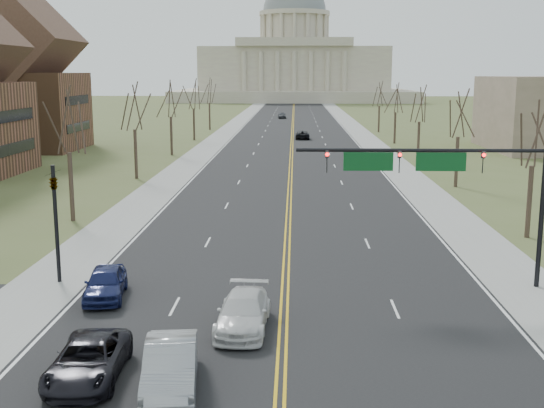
# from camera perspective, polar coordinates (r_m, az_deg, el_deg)

# --- Properties ---
(road) EXTENTS (20.00, 380.00, 0.01)m
(road) POSITION_cam_1_polar(r_m,az_deg,el_deg) (129.84, 1.73, 6.28)
(road) COLOR black
(road) RESTS_ON ground
(cross_road) EXTENTS (120.00, 14.00, 0.01)m
(cross_road) POSITION_cam_1_polar(r_m,az_deg,el_deg) (27.49, 0.89, -11.46)
(cross_road) COLOR black
(cross_road) RESTS_ON ground
(sidewalk_left) EXTENTS (4.00, 380.00, 0.03)m
(sidewalk_left) POSITION_cam_1_polar(r_m,az_deg,el_deg) (130.43, -3.58, 6.29)
(sidewalk_left) COLOR gray
(sidewalk_left) RESTS_ON ground
(sidewalk_right) EXTENTS (4.00, 380.00, 0.03)m
(sidewalk_right) POSITION_cam_1_polar(r_m,az_deg,el_deg) (130.35, 7.05, 6.22)
(sidewalk_right) COLOR gray
(sidewalk_right) RESTS_ON ground
(center_line) EXTENTS (0.42, 380.00, 0.01)m
(center_line) POSITION_cam_1_polar(r_m,az_deg,el_deg) (129.84, 1.73, 6.28)
(center_line) COLOR gold
(center_line) RESTS_ON road
(edge_line_left) EXTENTS (0.15, 380.00, 0.01)m
(edge_line_left) POSITION_cam_1_polar(r_m,az_deg,el_deg) (130.24, -2.61, 6.29)
(edge_line_left) COLOR silver
(edge_line_left) RESTS_ON road
(edge_line_right) EXTENTS (0.15, 380.00, 0.01)m
(edge_line_right) POSITION_cam_1_polar(r_m,az_deg,el_deg) (130.17, 6.08, 6.24)
(edge_line_right) COLOR silver
(edge_line_right) RESTS_ON road
(capitol) EXTENTS (90.00, 60.00, 50.00)m
(capitol) POSITION_cam_1_polar(r_m,az_deg,el_deg) (269.35, 1.87, 11.69)
(capitol) COLOR beige
(capitol) RESTS_ON ground
(signal_mast) EXTENTS (12.12, 0.44, 7.20)m
(signal_mast) POSITION_cam_1_polar(r_m,az_deg,el_deg) (33.98, 13.82, 2.63)
(signal_mast) COLOR black
(signal_mast) RESTS_ON ground
(signal_left) EXTENTS (0.32, 0.36, 6.00)m
(signal_left) POSITION_cam_1_polar(r_m,az_deg,el_deg) (35.66, -17.67, -0.53)
(signal_left) COLOR black
(signal_left) RESTS_ON ground
(tree_r_0) EXTENTS (3.74, 3.74, 8.50)m
(tree_r_0) POSITION_cam_1_polar(r_m,az_deg,el_deg) (46.12, 21.07, 5.31)
(tree_r_0) COLOR #3D2E24
(tree_r_0) RESTS_ON ground
(tree_l_0) EXTENTS (3.96, 3.96, 9.00)m
(tree_l_0) POSITION_cam_1_polar(r_m,az_deg,el_deg) (50.15, -16.72, 6.42)
(tree_l_0) COLOR #3D2E24
(tree_l_0) RESTS_ON ground
(tree_r_1) EXTENTS (3.74, 3.74, 8.50)m
(tree_r_1) POSITION_cam_1_polar(r_m,az_deg,el_deg) (65.30, 15.38, 7.08)
(tree_r_1) COLOR #3D2E24
(tree_r_1) RESTS_ON ground
(tree_l_1) EXTENTS (3.96, 3.96, 9.00)m
(tree_l_1) POSITION_cam_1_polar(r_m,az_deg,el_deg) (69.36, -11.47, 7.78)
(tree_l_1) COLOR #3D2E24
(tree_l_1) RESTS_ON ground
(tree_r_2) EXTENTS (3.74, 3.74, 8.50)m
(tree_r_2) POSITION_cam_1_polar(r_m,az_deg,el_deg) (84.85, 12.27, 8.01)
(tree_r_2) COLOR #3D2E24
(tree_r_2) RESTS_ON ground
(tree_l_2) EXTENTS (3.96, 3.96, 9.00)m
(tree_l_2) POSITION_cam_1_polar(r_m,az_deg,el_deg) (88.93, -8.50, 8.51)
(tree_l_2) COLOR #3D2E24
(tree_l_2) RESTS_ON ground
(tree_r_3) EXTENTS (3.74, 3.74, 8.50)m
(tree_r_3) POSITION_cam_1_polar(r_m,az_deg,el_deg) (104.58, 10.32, 8.58)
(tree_r_3) COLOR #3D2E24
(tree_r_3) RESTS_ON ground
(tree_l_3) EXTENTS (3.96, 3.96, 9.00)m
(tree_l_3) POSITION_cam_1_polar(r_m,az_deg,el_deg) (108.65, -6.59, 8.97)
(tree_l_3) COLOR #3D2E24
(tree_l_3) RESTS_ON ground
(tree_r_4) EXTENTS (3.74, 3.74, 8.50)m
(tree_r_4) POSITION_cam_1_polar(r_m,az_deg,el_deg) (124.39, 8.99, 8.97)
(tree_r_4) COLOR #3D2E24
(tree_r_4) RESTS_ON ground
(tree_l_4) EXTENTS (3.96, 3.96, 9.00)m
(tree_l_4) POSITION_cam_1_polar(r_m,az_deg,el_deg) (128.46, -5.27, 9.28)
(tree_l_4) COLOR #3D2E24
(tree_l_4) RESTS_ON ground
(bldg_left_far) EXTENTS (17.10, 14.28, 23.25)m
(bldg_left_far) POSITION_cam_1_polar(r_m,az_deg,el_deg) (101.02, -20.75, 9.69)
(bldg_left_far) COLOR brown
(bldg_left_far) RESTS_ON ground
(car_sb_inner_lead) EXTENTS (2.30, 5.08, 1.62)m
(car_sb_inner_lead) POSITION_cam_1_polar(r_m,az_deg,el_deg) (23.70, -8.48, -13.24)
(car_sb_inner_lead) COLOR gray
(car_sb_inner_lead) RESTS_ON road
(car_sb_outer_lead) EXTENTS (2.52, 5.08, 1.39)m
(car_sb_outer_lead) POSITION_cam_1_polar(r_m,az_deg,el_deg) (24.97, -15.13, -12.50)
(car_sb_outer_lead) COLOR black
(car_sb_outer_lead) RESTS_ON road
(car_sb_inner_second) EXTENTS (2.24, 5.08, 1.45)m
(car_sb_inner_second) POSITION_cam_1_polar(r_m,az_deg,el_deg) (28.54, -2.42, -9.03)
(car_sb_inner_second) COLOR silver
(car_sb_inner_second) RESTS_ON road
(car_sb_outer_second) EXTENTS (2.35, 4.58, 1.49)m
(car_sb_outer_second) POSITION_cam_1_polar(r_m,az_deg,el_deg) (33.21, -13.76, -6.41)
(car_sb_outer_second) COLOR #161D4E
(car_sb_outer_second) RESTS_ON road
(car_far_nb) EXTENTS (2.23, 4.83, 1.34)m
(car_far_nb) POSITION_cam_1_polar(r_m,az_deg,el_deg) (110.53, 2.56, 5.81)
(car_far_nb) COLOR black
(car_far_nb) RESTS_ON road
(car_far_sb) EXTENTS (2.17, 4.51, 1.49)m
(car_far_sb) POSITION_cam_1_polar(r_m,az_deg,el_deg) (160.89, 0.84, 7.44)
(car_far_sb) COLOR #57595F
(car_far_sb) RESTS_ON road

